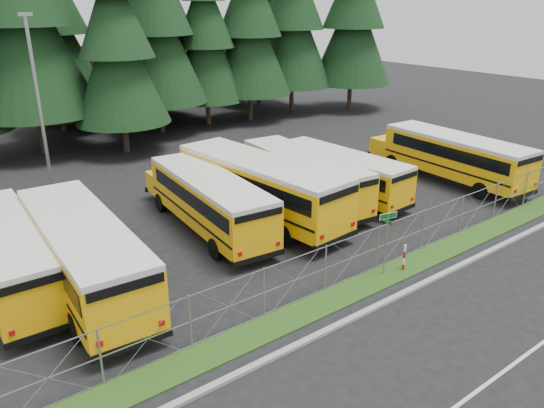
{
  "coord_description": "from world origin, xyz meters",
  "views": [
    {
      "loc": [
        -16.83,
        -14.27,
        10.88
      ],
      "look_at": [
        -2.79,
        4.0,
        1.86
      ],
      "focal_mm": 35.0,
      "sensor_mm": 36.0,
      "label": 1
    }
  ],
  "objects_px": {
    "bus_0": "(8,256)",
    "bus_east": "(450,158)",
    "bus_4": "(255,188)",
    "striped_bollard": "(404,258)",
    "street_sign": "(387,231)",
    "bus_1": "(82,254)",
    "light_standard": "(39,102)",
    "bus_3": "(207,202)",
    "bus_6": "(336,174)",
    "bus_5": "(300,178)"
  },
  "relations": [
    {
      "from": "bus_4",
      "to": "bus_6",
      "type": "relative_size",
      "value": 1.22
    },
    {
      "from": "bus_6",
      "to": "street_sign",
      "type": "xyz_separation_m",
      "value": [
        -5.06,
        -8.14,
        0.71
      ]
    },
    {
      "from": "light_standard",
      "to": "street_sign",
      "type": "bearing_deg",
      "value": -66.16
    },
    {
      "from": "bus_1",
      "to": "bus_4",
      "type": "relative_size",
      "value": 0.95
    },
    {
      "from": "bus_3",
      "to": "bus_4",
      "type": "bearing_deg",
      "value": 1.25
    },
    {
      "from": "bus_east",
      "to": "light_standard",
      "type": "relative_size",
      "value": 1.11
    },
    {
      "from": "bus_4",
      "to": "light_standard",
      "type": "relative_size",
      "value": 1.21
    },
    {
      "from": "bus_6",
      "to": "light_standard",
      "type": "xyz_separation_m",
      "value": [
        -13.14,
        10.15,
        4.18
      ]
    },
    {
      "from": "bus_east",
      "to": "striped_bollard",
      "type": "height_order",
      "value": "bus_east"
    },
    {
      "from": "bus_1",
      "to": "bus_6",
      "type": "relative_size",
      "value": 1.16
    },
    {
      "from": "bus_3",
      "to": "street_sign",
      "type": "relative_size",
      "value": 3.89
    },
    {
      "from": "striped_bollard",
      "to": "bus_4",
      "type": "bearing_deg",
      "value": 100.12
    },
    {
      "from": "bus_0",
      "to": "bus_1",
      "type": "bearing_deg",
      "value": -38.75
    },
    {
      "from": "bus_1",
      "to": "light_standard",
      "type": "height_order",
      "value": "light_standard"
    },
    {
      "from": "bus_1",
      "to": "bus_east",
      "type": "bearing_deg",
      "value": 2.05
    },
    {
      "from": "bus_6",
      "to": "bus_east",
      "type": "bearing_deg",
      "value": -20.26
    },
    {
      "from": "bus_east",
      "to": "bus_4",
      "type": "bearing_deg",
      "value": 172.55
    },
    {
      "from": "bus_0",
      "to": "bus_3",
      "type": "xyz_separation_m",
      "value": [
        9.21,
        0.18,
        0.04
      ]
    },
    {
      "from": "bus_5",
      "to": "light_standard",
      "type": "relative_size",
      "value": 1.07
    },
    {
      "from": "bus_1",
      "to": "bus_3",
      "type": "relative_size",
      "value": 1.07
    },
    {
      "from": "bus_3",
      "to": "light_standard",
      "type": "bearing_deg",
      "value": 121.37
    },
    {
      "from": "bus_4",
      "to": "street_sign",
      "type": "distance_m",
      "value": 8.38
    },
    {
      "from": "bus_1",
      "to": "bus_east",
      "type": "distance_m",
      "value": 22.96
    },
    {
      "from": "bus_1",
      "to": "striped_bollard",
      "type": "relative_size",
      "value": 9.78
    },
    {
      "from": "bus_1",
      "to": "street_sign",
      "type": "relative_size",
      "value": 4.18
    },
    {
      "from": "bus_3",
      "to": "bus_east",
      "type": "height_order",
      "value": "bus_east"
    },
    {
      "from": "bus_4",
      "to": "bus_east",
      "type": "height_order",
      "value": "bus_4"
    },
    {
      "from": "bus_4",
      "to": "street_sign",
      "type": "bearing_deg",
      "value": -90.98
    },
    {
      "from": "bus_east",
      "to": "striped_bollard",
      "type": "distance_m",
      "value": 13.21
    },
    {
      "from": "bus_5",
      "to": "striped_bollard",
      "type": "relative_size",
      "value": 9.08
    },
    {
      "from": "bus_1",
      "to": "striped_bollard",
      "type": "distance_m",
      "value": 13.14
    },
    {
      "from": "bus_0",
      "to": "bus_4",
      "type": "distance_m",
      "value": 11.98
    },
    {
      "from": "bus_1",
      "to": "bus_6",
      "type": "xyz_separation_m",
      "value": [
        15.37,
        1.68,
        -0.21
      ]
    },
    {
      "from": "bus_0",
      "to": "bus_3",
      "type": "distance_m",
      "value": 9.21
    },
    {
      "from": "bus_east",
      "to": "striped_bollard",
      "type": "bearing_deg",
      "value": -149.15
    },
    {
      "from": "bus_0",
      "to": "bus_east",
      "type": "xyz_separation_m",
      "value": [
        25.22,
        -2.56,
        0.08
      ]
    },
    {
      "from": "bus_0",
      "to": "bus_4",
      "type": "relative_size",
      "value": 0.86
    },
    {
      "from": "bus_5",
      "to": "striped_bollard",
      "type": "distance_m",
      "value": 9.09
    },
    {
      "from": "bus_6",
      "to": "light_standard",
      "type": "height_order",
      "value": "light_standard"
    },
    {
      "from": "striped_bollard",
      "to": "street_sign",
      "type": "bearing_deg",
      "value": 164.5
    },
    {
      "from": "bus_0",
      "to": "bus_5",
      "type": "relative_size",
      "value": 0.97
    },
    {
      "from": "bus_0",
      "to": "bus_east",
      "type": "height_order",
      "value": "bus_east"
    },
    {
      "from": "light_standard",
      "to": "bus_5",
      "type": "bearing_deg",
      "value": -41.84
    },
    {
      "from": "bus_0",
      "to": "bus_6",
      "type": "bearing_deg",
      "value": 0.77
    },
    {
      "from": "bus_3",
      "to": "street_sign",
      "type": "height_order",
      "value": "bus_3"
    },
    {
      "from": "bus_4",
      "to": "street_sign",
      "type": "relative_size",
      "value": 4.38
    },
    {
      "from": "bus_1",
      "to": "bus_3",
      "type": "distance_m",
      "value": 7.25
    },
    {
      "from": "bus_0",
      "to": "bus_5",
      "type": "xyz_separation_m",
      "value": [
        15.29,
        0.24,
        0.04
      ]
    },
    {
      "from": "bus_4",
      "to": "striped_bollard",
      "type": "height_order",
      "value": "bus_4"
    },
    {
      "from": "bus_0",
      "to": "bus_1",
      "type": "distance_m",
      "value": 2.98
    }
  ]
}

